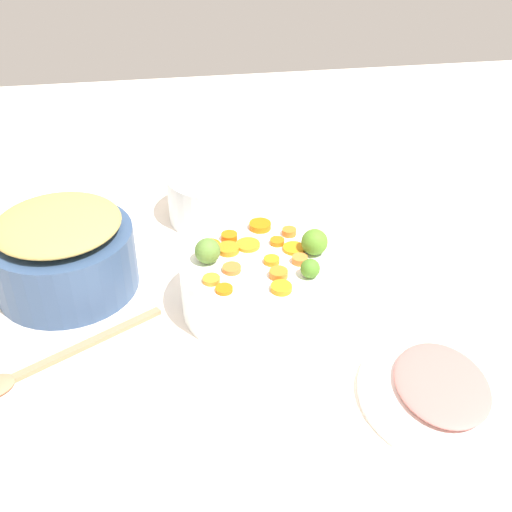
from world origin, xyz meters
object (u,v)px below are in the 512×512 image
Objects in this scene: ham_plate at (450,394)px; metal_pot at (65,260)px; serving_bowl_carrots at (256,284)px; wooden_spoon at (38,366)px; casserole_dish at (215,196)px.

metal_pot is at bearing -122.45° from ham_plate.
serving_bowl_carrots reaches higher than wooden_spoon.
metal_pot is 0.34m from casserole_dish.
metal_pot reaches higher than wooden_spoon.
casserole_dish reaches higher than serving_bowl_carrots.
serving_bowl_carrots is 0.87× the size of wooden_spoon.
wooden_spoon is (0.20, -0.03, -0.05)m from metal_pot.
ham_plate is at bearing 75.67° from wooden_spoon.
wooden_spoon is at bearing -37.73° from casserole_dish.
ham_plate is at bearing 26.72° from casserole_dish.
casserole_dish is 0.73× the size of ham_plate.
metal_pot is 0.21m from wooden_spoon.
ham_plate is at bearing 44.45° from serving_bowl_carrots.
metal_pot is 0.93× the size of ham_plate.
casserole_dish reaches higher than ham_plate.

